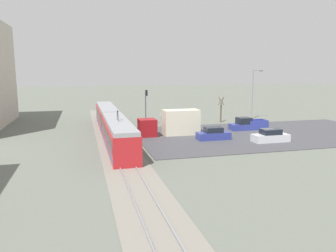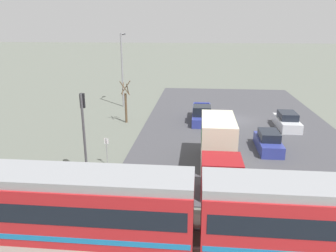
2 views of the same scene
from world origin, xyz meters
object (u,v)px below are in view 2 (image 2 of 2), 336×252
street_tree (126,104)px  street_lamp_near_crossing (122,66)px  sedan_car_1 (268,142)px  no_parking_sign (107,149)px  box_truck (218,148)px  sedan_car_0 (287,121)px  traffic_light_pole (84,125)px  pickup_truck (202,115)px  light_rail_tram (197,211)px

street_tree → street_lamp_near_crossing: bearing=-75.1°
sedan_car_1 → no_parking_sign: bearing=-161.8°
box_truck → sedan_car_0: (-7.39, -10.62, -0.93)m
sedan_car_1 → box_truck: bearing=-135.8°
box_truck → street_tree: size_ratio=1.88×
sedan_car_0 → sedan_car_1: (3.06, 6.41, 0.00)m
sedan_car_0 → traffic_light_pole: bearing=-142.1°
pickup_truck → street_lamp_near_crossing: 12.52m
traffic_light_pole → sedan_car_1: bearing=-154.6°
pickup_truck → street_lamp_near_crossing: (9.89, -6.30, 4.38)m
box_truck → street_tree: street_tree is taller
box_truck → no_parking_sign: bearing=-0.9°
box_truck → traffic_light_pole: (8.88, 2.04, 2.06)m
light_rail_tram → sedan_car_0: (-8.77, -18.89, -0.93)m
box_truck → street_tree: (9.10, -11.18, 0.36)m
sedan_car_1 → traffic_light_pole: (13.21, 6.26, 2.99)m
light_rail_tram → sedan_car_1: size_ratio=7.34×
pickup_truck → street_lamp_near_crossing: street_lamp_near_crossing is taller
traffic_light_pole → street_lamp_near_crossing: (2.12, -20.40, 1.43)m
box_truck → street_lamp_near_crossing: street_lamp_near_crossing is taller
box_truck → traffic_light_pole: bearing=13.0°
sedan_car_0 → light_rail_tram: bearing=-114.9°
pickup_truck → sedan_car_1: pickup_truck is taller
box_truck → sedan_car_0: bearing=-124.8°
light_rail_tram → box_truck: light_rail_tram is taller
light_rail_tram → sedan_car_0: 20.85m
light_rail_tram → street_tree: bearing=-68.4°
light_rail_tram → pickup_truck: light_rail_tram is taller
box_truck → light_rail_tram: bearing=80.5°
traffic_light_pole → pickup_truck: bearing=-118.8°
sedan_car_0 → street_tree: (16.48, -0.55, 1.29)m
no_parking_sign → pickup_truck: bearing=-120.3°
box_truck → no_parking_sign: (8.10, -0.13, -0.39)m
sedan_car_0 → box_truck: bearing=-124.8°
sedan_car_1 → pickup_truck: bearing=124.8°
pickup_truck → sedan_car_1: bearing=124.8°
traffic_light_pole → street_lamp_near_crossing: 20.56m
pickup_truck → sedan_car_0: size_ratio=1.26×
box_truck → traffic_light_pole: 9.34m
street_tree → street_lamp_near_crossing: (1.91, -7.18, 3.12)m
traffic_light_pole → box_truck: bearing=-167.0°
light_rail_tram → sedan_car_0: light_rail_tram is taller
box_truck → sedan_car_1: (-4.33, -4.22, -0.93)m
sedan_car_0 → sedan_car_1: size_ratio=1.06×
sedan_car_0 → pickup_truck: bearing=170.4°
sedan_car_0 → no_parking_sign: 18.71m
sedan_car_0 → no_parking_sign: size_ratio=2.19×
light_rail_tram → box_truck: (-1.39, -8.27, -0.00)m
light_rail_tram → street_lamp_near_crossing: 28.52m
street_lamp_near_crossing → no_parking_sign: size_ratio=4.33×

